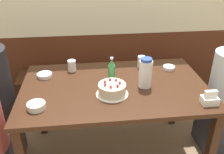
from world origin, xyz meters
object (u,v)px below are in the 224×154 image
birthday_cake (112,89)px  soju_bottle (112,71)px  glass_tumbler_short (72,66)px  bowl_rice_small (169,68)px  glass_water_tall (141,62)px  napkin_holder (210,99)px  bowl_side_dish (36,106)px  water_pitcher (145,73)px  bowl_soup_white (45,75)px  bench_seat (106,89)px

birthday_cake → soju_bottle: size_ratio=1.09×
birthday_cake → glass_tumbler_short: bearing=125.0°
bowl_rice_small → glass_water_tall: bearing=163.0°
napkin_holder → bowl_rice_small: size_ratio=1.04×
soju_bottle → bowl_side_dish: (-0.55, -0.30, -0.08)m
soju_bottle → glass_tumbler_short: size_ratio=2.26×
soju_bottle → glass_tumbler_short: 0.41m
napkin_holder → water_pitcher: bearing=143.0°
soju_bottle → bowl_side_dish: size_ratio=1.78×
water_pitcher → bowl_soup_white: (-0.80, 0.25, -0.10)m
bench_seat → glass_water_tall: 0.82m
bowl_side_dish → glass_water_tall: (0.85, 0.56, 0.03)m
birthday_cake → bowl_soup_white: 0.63m
bowl_soup_white → bench_seat: bearing=47.7°
bench_seat → bowl_rice_small: 0.95m
bench_seat → bowl_rice_small: (0.52, -0.59, 0.53)m
glass_tumbler_short → birthday_cake: bearing=-55.0°
birthday_cake → bowl_rice_small: birthday_cake is taller
bench_seat → bowl_soup_white: 0.99m
glass_tumbler_short → water_pitcher: bearing=-30.8°
bench_seat → water_pitcher: size_ratio=8.16×
bench_seat → birthday_cake: 1.11m
bench_seat → napkin_holder: bearing=-61.8°
water_pitcher → glass_tumbler_short: (-0.57, 0.34, -0.07)m
bench_seat → birthday_cake: (-0.03, -0.96, 0.56)m
birthday_cake → bowl_soup_white: size_ratio=1.94×
napkin_holder → glass_water_tall: bearing=118.1°
napkin_holder → bowl_soup_white: size_ratio=0.89×
birthday_cake → napkin_holder: birthday_cake is taller
bench_seat → water_pitcher: water_pitcher is taller
water_pitcher → bowl_side_dish: bearing=-165.1°
glass_tumbler_short → bowl_soup_white: bearing=-157.9°
soju_bottle → birthday_cake: bearing=-95.7°
birthday_cake → water_pitcher: size_ratio=1.01×
water_pitcher → napkin_holder: bearing=-37.0°
napkin_holder → bench_seat: bearing=118.2°
bowl_rice_small → bench_seat: bearing=131.1°
birthday_cake → glass_water_tall: birthday_cake is taller
bowl_soup_white → napkin_holder: bearing=-24.5°
water_pitcher → soju_bottle: 0.26m
water_pitcher → bowl_side_dish: (-0.80, -0.21, -0.09)m
napkin_holder → bowl_soup_white: bearing=155.5°
glass_water_tall → bench_seat: bearing=118.4°
bowl_soup_white → glass_tumbler_short: (0.23, 0.09, 0.03)m
soju_bottle → bowl_soup_white: size_ratio=1.78×
birthday_cake → bowl_soup_white: birthday_cake is taller
bowl_soup_white → bowl_rice_small: size_ratio=1.17×
glass_water_tall → bowl_rice_small: bearing=-17.0°
bench_seat → birthday_cake: size_ratio=8.06×
bowl_soup_white → birthday_cake: bearing=-32.7°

